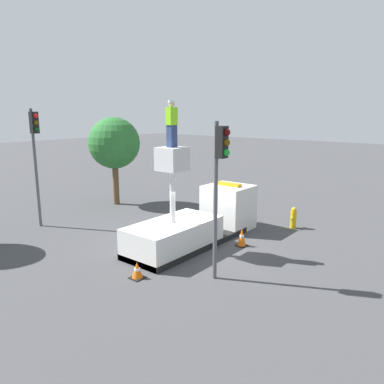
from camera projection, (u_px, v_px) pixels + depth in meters
ground_plane at (189, 245)px, 15.95m from camera, size 120.00×120.00×0.00m
bucket_truck at (198, 222)px, 16.26m from camera, size 7.01×2.11×4.22m
worker at (172, 124)px, 14.12m from camera, size 0.40×0.26×1.75m
traffic_light_pole at (220, 170)px, 11.89m from camera, size 0.34×0.57×5.28m
traffic_light_across at (35, 145)px, 17.66m from camera, size 0.34×0.57×5.71m
fire_hydrant at (293, 218)px, 18.13m from camera, size 0.53×0.29×1.05m
traffic_cone_rear at (137, 271)px, 12.70m from camera, size 0.47×0.47×0.58m
traffic_cone_curbside at (242, 237)px, 15.73m from camera, size 0.44×0.44×0.79m
tree_right_bg at (114, 143)px, 22.23m from camera, size 3.05×3.05×5.26m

